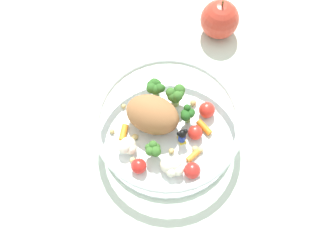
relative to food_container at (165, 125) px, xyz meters
name	(u,v)px	position (x,y,z in m)	size (l,w,h in m)	color
ground_plane	(159,131)	(-0.01, 0.00, -0.03)	(2.40, 2.40, 0.00)	silver
food_container	(165,125)	(0.00, 0.00, 0.00)	(0.25, 0.25, 0.07)	white
loose_apple	(220,20)	(-0.10, 0.23, 0.00)	(0.08, 0.08, 0.09)	#BC3828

